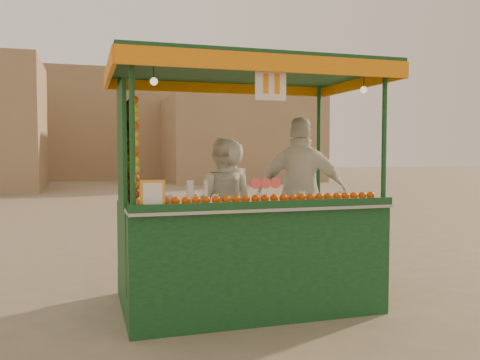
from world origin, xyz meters
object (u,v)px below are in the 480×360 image
object	(u,v)px
vendor_left	(230,207)
vendor_middle	(223,204)
vendor_right	(302,193)
juice_cart	(241,229)

from	to	relation	value
vendor_left	vendor_middle	world-z (taller)	vendor_middle
vendor_left	vendor_right	size ratio (longest dim) A/B	0.83
juice_cart	vendor_right	world-z (taller)	juice_cart
vendor_right	juice_cart	bearing A→B (deg)	40.11
vendor_left	vendor_right	bearing A→B (deg)	155.83
vendor_right	vendor_left	bearing A→B (deg)	11.60
vendor_left	vendor_middle	size ratio (longest dim) A/B	0.97
juice_cart	vendor_right	bearing A→B (deg)	16.05
vendor_middle	vendor_right	bearing A→B (deg)	-166.04
juice_cart	vendor_left	xyz separation A→B (m)	(-0.00, 0.45, 0.22)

